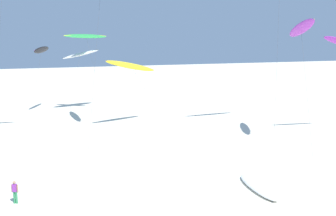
% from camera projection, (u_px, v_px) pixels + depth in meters
% --- Properties ---
extents(flying_kite_0, '(7.38, 7.62, 9.12)m').
position_uv_depth(flying_kite_0, '(131.00, 66.00, 46.21)').
color(flying_kite_0, yellow).
rests_on(flying_kite_0, ground).
extents(flying_kite_2, '(5.80, 9.90, 9.97)m').
position_uv_depth(flying_kite_2, '(80.00, 54.00, 56.60)').
color(flying_kite_2, white).
rests_on(flying_kite_2, ground).
extents(flying_kite_5, '(4.41, 9.75, 13.68)m').
position_uv_depth(flying_kite_5, '(301.00, 28.00, 38.09)').
color(flying_kite_5, purple).
rests_on(flying_kite_5, ground).
extents(flying_kite_7, '(3.87, 11.50, 10.35)m').
position_uv_depth(flying_kite_7, '(42.00, 50.00, 54.92)').
color(flying_kite_7, black).
rests_on(flying_kite_7, ground).
extents(flying_kite_8, '(7.26, 7.70, 12.17)m').
position_uv_depth(flying_kite_8, '(86.00, 36.00, 55.01)').
color(flying_kite_8, green).
rests_on(flying_kite_8, ground).
extents(grounded_kite_1, '(1.77, 5.25, 0.40)m').
position_uv_depth(grounded_kite_1, '(258.00, 187.00, 27.45)').
color(grounded_kite_1, white).
rests_on(grounded_kite_1, ground).
extents(person_mid_field, '(0.47, 0.31, 1.66)m').
position_uv_depth(person_mid_field, '(15.00, 191.00, 24.95)').
color(person_mid_field, '#338E56').
rests_on(person_mid_field, ground).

